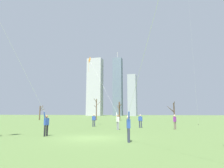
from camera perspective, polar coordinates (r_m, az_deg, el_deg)
name	(u,v)px	position (r m, az deg, el deg)	size (l,w,h in m)	color
ground_plane	(91,138)	(14.27, -6.22, -15.85)	(400.00, 400.00, 0.00)	#5B7A3D
kite_flyer_foreground_right_orange	(113,111)	(21.76, 0.31, -8.06)	(5.61, 4.87, 9.89)	gray
kite_flyer_midfield_right_blue	(31,93)	(15.27, -23.05, -2.58)	(3.68, 8.71, 15.44)	black
kite_flyer_midfield_left_white	(143,72)	(9.15, 9.31, 3.51)	(5.68, 13.53, 13.26)	#33384C
bystander_watching_nearby	(175,121)	(22.61, 18.36, -10.55)	(0.34, 0.45, 1.62)	#726656
bystander_strolling_midfield	(140,120)	(24.19, 8.53, -10.76)	(0.51, 0.23, 1.62)	#33384C
bystander_far_off_by_trees	(94,120)	(26.25, -5.49, -10.66)	(0.50, 0.27, 1.62)	#33384C
bare_tree_left_of_center	(96,109)	(51.78, -4.72, -7.45)	(1.54, 1.91, 5.68)	brown
bare_tree_far_right_edge	(119,110)	(49.47, 2.22, -7.92)	(1.66, 2.65, 4.74)	brown
bare_tree_rightmost	(40,112)	(55.21, -20.82, -7.93)	(0.77, 1.57, 3.99)	brown
bare_tree_leftmost	(174,111)	(47.70, 18.11, -7.75)	(1.74, 2.54, 4.55)	#4C3828
skyline_squat_block	(132,95)	(137.68, 6.14, -3.37)	(5.89, 8.06, 29.55)	#9EA3AD
skyline_short_annex	(118,86)	(155.21, 1.73, -0.72)	(7.31, 6.08, 52.77)	slate
skyline_mid_tower_left	(95,87)	(153.25, -5.18, -0.84)	(11.89, 7.44, 46.05)	#B2B2B7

